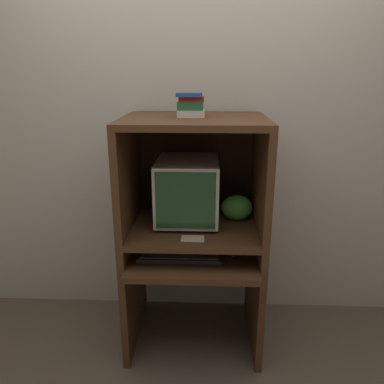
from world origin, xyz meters
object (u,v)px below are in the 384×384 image
Objects in this scene: crt_monitor at (188,189)px; keyboard at (180,256)px; mouse at (233,255)px; snack_bag at (237,208)px; book_stack at (191,106)px.

crt_monitor is 0.40m from keyboard.
mouse is at bearing 3.12° from keyboard.
mouse reaches higher than keyboard.
crt_monitor reaches higher than snack_bag.
snack_bag is (0.03, 0.22, 0.21)m from mouse.
snack_bag is at bearing 3.73° from crt_monitor.
crt_monitor is at bearing 143.80° from mouse.
mouse is (0.27, -0.20, -0.33)m from crt_monitor.
mouse is (0.31, 0.02, 0.00)m from keyboard.
keyboard is 0.31m from mouse.
keyboard is (-0.04, -0.22, -0.33)m from crt_monitor.
snack_bag reaches higher than mouse.
snack_bag reaches higher than keyboard.
snack_bag is 0.68m from book_stack.
keyboard is 2.51× the size of snack_bag.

